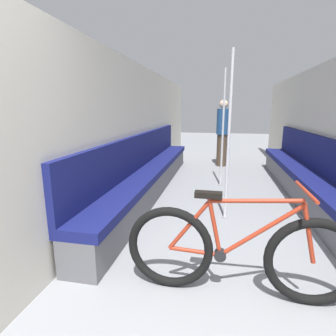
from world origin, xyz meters
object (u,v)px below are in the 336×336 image
bench_seat_row_right (308,181)px  grab_pole_near (223,131)px  bench_seat_row_left (151,173)px  bicycle (238,253)px  grab_pole_far (228,141)px  passenger_standing (222,133)px

bench_seat_row_right → grab_pole_near: size_ratio=2.38×
bench_seat_row_left → bench_seat_row_right: (2.50, 0.00, 0.00)m
bicycle → grab_pole_far: grab_pole_far is taller
grab_pole_near → passenger_standing: bearing=89.8°
bicycle → grab_pole_near: 3.08m
bicycle → grab_pole_far: bearing=77.4°
bicycle → passenger_standing: 4.81m
bench_seat_row_right → bicycle: (-1.19, -2.37, 0.03)m
passenger_standing → bench_seat_row_left: bearing=-128.6°
bench_seat_row_right → grab_pole_near: 1.62m
bench_seat_row_left → passenger_standing: passenger_standing is taller
bench_seat_row_right → grab_pole_near: (-1.31, 0.63, 0.69)m
bench_seat_row_left → bench_seat_row_right: 2.50m
grab_pole_near → bicycle: bearing=-87.6°
bench_seat_row_left → bench_seat_row_right: same height
bicycle → grab_pole_near: grab_pole_near is taller
passenger_standing → bicycle: bearing=-100.8°
grab_pole_near → grab_pole_far: bearing=-87.8°
bench_seat_row_right → passenger_standing: passenger_standing is taller
bicycle → grab_pole_near: bearing=77.3°
bench_seat_row_right → grab_pole_far: size_ratio=2.38×
bench_seat_row_right → bicycle: bearing=-116.6°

